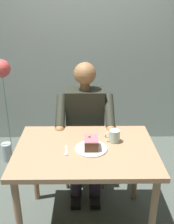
# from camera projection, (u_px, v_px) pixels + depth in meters

# --- Properties ---
(ground_plane) EXTENTS (14.00, 14.00, 0.00)m
(ground_plane) POSITION_uv_depth(u_px,v_px,m) (86.00, 223.00, 2.22)
(ground_plane) COLOR #4C544D
(cafe_rear_panel) EXTENTS (6.40, 0.12, 3.00)m
(cafe_rear_panel) POSITION_uv_depth(u_px,v_px,m) (85.00, 24.00, 3.09)
(cafe_rear_panel) COLOR #A9B5B0
(cafe_rear_panel) RESTS_ON ground
(dining_table) EXTENTS (1.05, 0.74, 0.74)m
(dining_table) POSITION_uv_depth(u_px,v_px,m) (85.00, 159.00, 1.96)
(dining_table) COLOR tan
(dining_table) RESTS_ON ground
(chair) EXTENTS (0.42, 0.42, 0.88)m
(chair) POSITION_uv_depth(u_px,v_px,m) (85.00, 134.00, 2.68)
(chair) COLOR tan
(chair) RESTS_ON ground
(seated_person) EXTENTS (0.53, 0.58, 1.25)m
(seated_person) POSITION_uv_depth(u_px,v_px,m) (85.00, 127.00, 2.46)
(seated_person) COLOR #27291F
(seated_person) RESTS_ON ground
(dessert_plate) EXTENTS (0.24, 0.24, 0.01)m
(dessert_plate) POSITION_uv_depth(u_px,v_px,m) (91.00, 149.00, 1.91)
(dessert_plate) COLOR white
(dessert_plate) RESTS_ON dining_table
(cake_slice) EXTENTS (0.10, 0.13, 0.10)m
(cake_slice) POSITION_uv_depth(u_px,v_px,m) (91.00, 143.00, 1.89)
(cake_slice) COLOR brown
(cake_slice) RESTS_ON dessert_plate
(coffee_cup) EXTENTS (0.12, 0.08, 0.10)m
(coffee_cup) POSITION_uv_depth(u_px,v_px,m) (114.00, 136.00, 2.00)
(coffee_cup) COLOR #ACCEBF
(coffee_cup) RESTS_ON dining_table
(dessert_spoon) EXTENTS (0.03, 0.14, 0.01)m
(dessert_spoon) POSITION_uv_depth(u_px,v_px,m) (66.00, 152.00, 1.87)
(dessert_spoon) COLOR silver
(dessert_spoon) RESTS_ON dining_table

